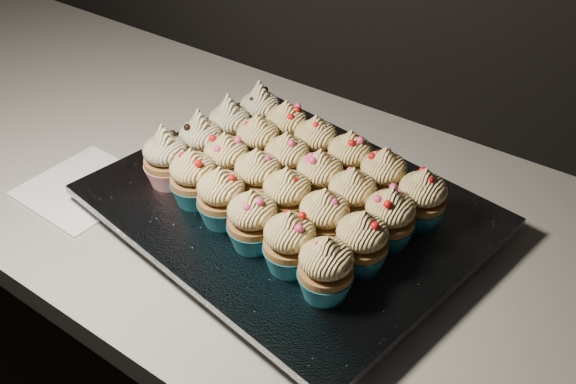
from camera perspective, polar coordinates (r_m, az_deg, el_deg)
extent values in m
cube|color=black|center=(1.31, -5.13, -14.98)|extent=(2.40, 0.60, 0.86)
cube|color=beige|center=(0.99, -6.54, 1.13)|extent=(2.44, 0.64, 0.04)
cube|color=white|center=(0.97, -17.62, 0.34)|extent=(0.16, 0.16, 0.00)
cube|color=black|center=(0.87, 0.00, -2.05)|extent=(0.50, 0.41, 0.02)
cube|color=silver|center=(0.86, 0.00, -1.17)|extent=(0.54, 0.45, 0.01)
cone|color=red|center=(0.89, -10.60, 1.65)|extent=(0.06, 0.06, 0.03)
ellipsoid|color=beige|center=(0.87, -10.88, 3.68)|extent=(0.06, 0.06, 0.04)
cone|color=beige|center=(0.86, -11.09, 5.23)|extent=(0.03, 0.03, 0.03)
cone|color=#196878|center=(0.85, -8.27, 0.00)|extent=(0.06, 0.06, 0.03)
ellipsoid|color=#FFD880|center=(0.83, -8.49, 2.08)|extent=(0.06, 0.06, 0.04)
cone|color=#FFD880|center=(0.82, -8.64, 3.40)|extent=(0.03, 0.03, 0.02)
cone|color=#196878|center=(0.82, -5.84, -1.73)|extent=(0.06, 0.06, 0.03)
ellipsoid|color=#FFD880|center=(0.79, -6.01, 0.40)|extent=(0.06, 0.06, 0.04)
cone|color=#FFD880|center=(0.78, -6.12, 1.75)|extent=(0.03, 0.03, 0.02)
cone|color=#196878|center=(0.78, -3.11, -3.85)|extent=(0.06, 0.06, 0.03)
ellipsoid|color=#FFD880|center=(0.75, -3.21, -1.68)|extent=(0.06, 0.06, 0.04)
cone|color=#FFD880|center=(0.74, -3.27, -0.30)|extent=(0.03, 0.03, 0.02)
cone|color=#196878|center=(0.75, 0.15, -5.83)|extent=(0.06, 0.06, 0.03)
ellipsoid|color=#FFD880|center=(0.72, 0.16, -3.63)|extent=(0.06, 0.06, 0.04)
cone|color=#FFD880|center=(0.71, 0.16, -2.23)|extent=(0.03, 0.03, 0.02)
cone|color=#196878|center=(0.72, 3.31, -8.12)|extent=(0.06, 0.06, 0.03)
ellipsoid|color=#FFD880|center=(0.69, 3.42, -5.92)|extent=(0.06, 0.06, 0.04)
cone|color=#FFD880|center=(0.68, 3.49, -4.51)|extent=(0.03, 0.03, 0.02)
cone|color=red|center=(0.92, -7.60, 3.09)|extent=(0.06, 0.06, 0.03)
ellipsoid|color=beige|center=(0.90, -7.80, 5.09)|extent=(0.06, 0.06, 0.04)
cone|color=beige|center=(0.88, -7.95, 6.63)|extent=(0.03, 0.03, 0.03)
cone|color=#196878|center=(0.88, -5.39, 1.51)|extent=(0.06, 0.06, 0.03)
ellipsoid|color=#FFD880|center=(0.86, -5.54, 3.56)|extent=(0.06, 0.06, 0.04)
cone|color=#FFD880|center=(0.84, -5.63, 4.86)|extent=(0.03, 0.03, 0.02)
cone|color=#196878|center=(0.84, -2.67, 0.02)|extent=(0.06, 0.06, 0.03)
ellipsoid|color=#FFD880|center=(0.82, -2.74, 2.12)|extent=(0.06, 0.06, 0.04)
cone|color=#FFD880|center=(0.81, -2.79, 3.45)|extent=(0.03, 0.03, 0.02)
cone|color=#196878|center=(0.81, -0.10, -1.74)|extent=(0.06, 0.06, 0.03)
ellipsoid|color=#FFD880|center=(0.79, -0.10, 0.40)|extent=(0.06, 0.06, 0.04)
cone|color=#FFD880|center=(0.77, -0.10, 1.76)|extent=(0.03, 0.03, 0.02)
cone|color=#196878|center=(0.78, 3.16, -3.71)|extent=(0.06, 0.06, 0.03)
ellipsoid|color=#FFD880|center=(0.76, 3.26, -1.54)|extent=(0.06, 0.06, 0.04)
cone|color=#FFD880|center=(0.74, 3.32, -0.16)|extent=(0.03, 0.03, 0.02)
cone|color=#196878|center=(0.75, 6.43, -5.76)|extent=(0.06, 0.06, 0.03)
ellipsoid|color=#FFD880|center=(0.73, 6.63, -3.58)|extent=(0.06, 0.06, 0.04)
cone|color=#FFD880|center=(0.71, 6.76, -2.19)|extent=(0.03, 0.03, 0.02)
cone|color=red|center=(0.95, -5.11, 4.51)|extent=(0.06, 0.06, 0.03)
ellipsoid|color=beige|center=(0.93, -5.24, 6.48)|extent=(0.06, 0.06, 0.04)
cone|color=beige|center=(0.91, -5.34, 7.98)|extent=(0.03, 0.03, 0.03)
cone|color=#196878|center=(0.91, -2.63, 3.22)|extent=(0.06, 0.06, 0.03)
ellipsoid|color=#FFD880|center=(0.89, -2.70, 5.24)|extent=(0.06, 0.06, 0.04)
cone|color=#FFD880|center=(0.88, -2.74, 6.50)|extent=(0.03, 0.03, 0.02)
cone|color=#196878|center=(0.87, -0.10, 1.55)|extent=(0.06, 0.06, 0.03)
ellipsoid|color=#FFD880|center=(0.85, -0.10, 3.62)|extent=(0.06, 0.06, 0.04)
cone|color=#FFD880|center=(0.84, -0.10, 4.92)|extent=(0.03, 0.03, 0.02)
cone|color=#196878|center=(0.84, 2.78, -0.08)|extent=(0.06, 0.06, 0.03)
ellipsoid|color=#FFD880|center=(0.82, 2.86, 2.03)|extent=(0.06, 0.06, 0.04)
cone|color=#FFD880|center=(0.81, 2.91, 3.36)|extent=(0.03, 0.03, 0.02)
cone|color=#196878|center=(0.81, 5.60, -1.80)|extent=(0.06, 0.06, 0.03)
ellipsoid|color=#FFD880|center=(0.79, 5.76, 0.33)|extent=(0.06, 0.06, 0.04)
cone|color=#FFD880|center=(0.78, 5.87, 1.68)|extent=(0.03, 0.03, 0.02)
cone|color=#196878|center=(0.79, 8.83, -3.61)|extent=(0.06, 0.06, 0.03)
ellipsoid|color=#FFD880|center=(0.77, 9.10, -1.46)|extent=(0.06, 0.06, 0.04)
cone|color=#FFD880|center=(0.75, 9.27, -0.10)|extent=(0.03, 0.03, 0.02)
cone|color=red|center=(0.98, -2.46, 5.80)|extent=(0.06, 0.06, 0.03)
ellipsoid|color=beige|center=(0.96, -2.52, 7.73)|extent=(0.06, 0.06, 0.04)
cone|color=beige|center=(0.95, -2.56, 9.20)|extent=(0.03, 0.03, 0.03)
cone|color=#196878|center=(0.94, -0.13, 4.50)|extent=(0.06, 0.06, 0.03)
ellipsoid|color=#FFD880|center=(0.92, -0.14, 6.48)|extent=(0.06, 0.06, 0.04)
cone|color=#FFD880|center=(0.91, -0.14, 7.72)|extent=(0.03, 0.03, 0.02)
cone|color=#196878|center=(0.91, 2.40, 3.08)|extent=(0.06, 0.06, 0.03)
ellipsoid|color=#FFD880|center=(0.89, 2.46, 5.10)|extent=(0.06, 0.06, 0.04)
cone|color=#FFD880|center=(0.88, 2.50, 6.37)|extent=(0.03, 0.03, 0.02)
cone|color=#196878|center=(0.88, 5.40, 1.66)|extent=(0.06, 0.06, 0.03)
ellipsoid|color=#FFD880|center=(0.86, 5.54, 3.71)|extent=(0.06, 0.06, 0.04)
cone|color=#FFD880|center=(0.85, 5.63, 5.01)|extent=(0.03, 0.03, 0.02)
cone|color=#196878|center=(0.85, 8.28, 0.07)|extent=(0.06, 0.06, 0.03)
ellipsoid|color=#FFD880|center=(0.83, 8.51, 2.15)|extent=(0.06, 0.06, 0.04)
cone|color=#FFD880|center=(0.82, 8.65, 3.46)|extent=(0.03, 0.03, 0.02)
cone|color=#196878|center=(0.83, 11.59, -1.85)|extent=(0.06, 0.06, 0.03)
ellipsoid|color=#FFD880|center=(0.80, 11.92, 0.25)|extent=(0.06, 0.06, 0.04)
cone|color=#FFD880|center=(0.79, 12.13, 1.58)|extent=(0.03, 0.03, 0.02)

